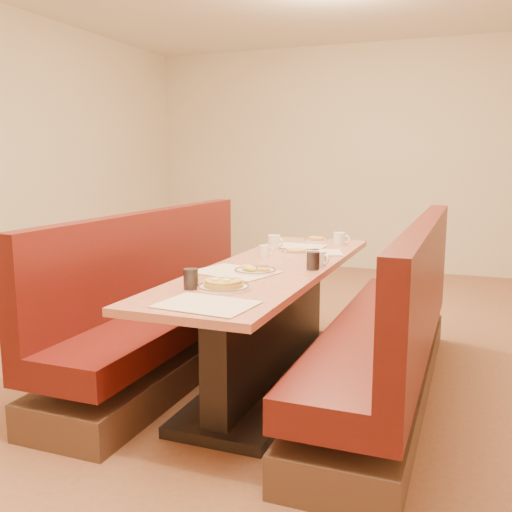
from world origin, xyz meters
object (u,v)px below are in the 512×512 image
(diner_table, at_px, (273,323))
(coffee_mug_d, at_px, (274,242))
(coffee_mug_c, at_px, (340,239))
(soda_tumbler_near, at_px, (191,279))
(coffee_mug_a, at_px, (320,258))
(soda_tumbler_mid, at_px, (313,261))
(booth_left, at_px, (170,314))
(booth_right, at_px, (391,338))
(eggs_plate, at_px, (255,270))
(coffee_mug_b, at_px, (265,251))
(pancake_plate, at_px, (224,286))

(diner_table, height_order, coffee_mug_d, coffee_mug_d)
(coffee_mug_c, bearing_deg, coffee_mug_d, -137.95)
(coffee_mug_d, height_order, soda_tumbler_near, soda_tumbler_near)
(coffee_mug_a, relative_size, soda_tumbler_mid, 1.05)
(booth_left, bearing_deg, coffee_mug_c, 45.54)
(booth_right, height_order, soda_tumbler_near, booth_right)
(coffee_mug_a, distance_m, soda_tumbler_mid, 0.14)
(eggs_plate, height_order, soda_tumbler_mid, soda_tumbler_mid)
(diner_table, distance_m, soda_tumbler_mid, 0.51)
(diner_table, relative_size, eggs_plate, 10.35)
(coffee_mug_b, height_order, coffee_mug_c, coffee_mug_c)
(diner_table, height_order, coffee_mug_c, coffee_mug_c)
(diner_table, relative_size, booth_right, 1.00)
(diner_table, xyz_separation_m, coffee_mug_d, (-0.20, 0.61, 0.43))
(booth_left, bearing_deg, diner_table, 0.00)
(soda_tumbler_mid, bearing_deg, diner_table, 166.41)
(coffee_mug_c, bearing_deg, coffee_mug_b, -114.69)
(eggs_plate, relative_size, soda_tumbler_mid, 2.26)
(pancake_plate, distance_m, soda_tumbler_mid, 0.72)
(booth_right, bearing_deg, diner_table, 180.00)
(eggs_plate, bearing_deg, coffee_mug_d, 102.11)
(eggs_plate, height_order, coffee_mug_c, coffee_mug_c)
(booth_left, xyz_separation_m, booth_right, (1.46, 0.00, 0.00))
(booth_right, distance_m, soda_tumbler_near, 1.26)
(booth_right, bearing_deg, coffee_mug_a, 170.33)
(booth_left, bearing_deg, pancake_plate, -45.08)
(booth_left, relative_size, soda_tumbler_near, 24.22)
(soda_tumbler_near, bearing_deg, coffee_mug_b, 89.31)
(coffee_mug_d, bearing_deg, soda_tumbler_mid, -37.05)
(pancake_plate, relative_size, coffee_mug_c, 2.09)
(soda_tumbler_mid, bearing_deg, soda_tumbler_near, -121.27)
(coffee_mug_c, xyz_separation_m, soda_tumbler_near, (-0.36, -1.73, 0.00))
(coffee_mug_a, height_order, coffee_mug_d, coffee_mug_d)
(booth_left, height_order, coffee_mug_d, booth_left)
(eggs_plate, relative_size, coffee_mug_b, 2.41)
(booth_right, height_order, coffee_mug_a, booth_right)
(soda_tumbler_mid, bearing_deg, coffee_mug_c, 94.02)
(pancake_plate, height_order, soda_tumbler_mid, soda_tumbler_mid)
(diner_table, bearing_deg, booth_left, 180.00)
(coffee_mug_a, xyz_separation_m, coffee_mug_b, (-0.42, 0.18, -0.01))
(coffee_mug_b, bearing_deg, coffee_mug_d, 80.09)
(pancake_plate, height_order, coffee_mug_a, coffee_mug_a)
(coffee_mug_d, bearing_deg, eggs_plate, -60.12)
(soda_tumbler_near, bearing_deg, soda_tumbler_mid, 58.73)
(soda_tumbler_mid, bearing_deg, booth_left, 176.24)
(booth_right, relative_size, soda_tumbler_near, 24.22)
(booth_right, height_order, coffee_mug_b, booth_right)
(pancake_plate, height_order, soda_tumbler_near, soda_tumbler_near)
(pancake_plate, xyz_separation_m, eggs_plate, (-0.01, 0.46, -0.01))
(booth_left, distance_m, coffee_mug_b, 0.77)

